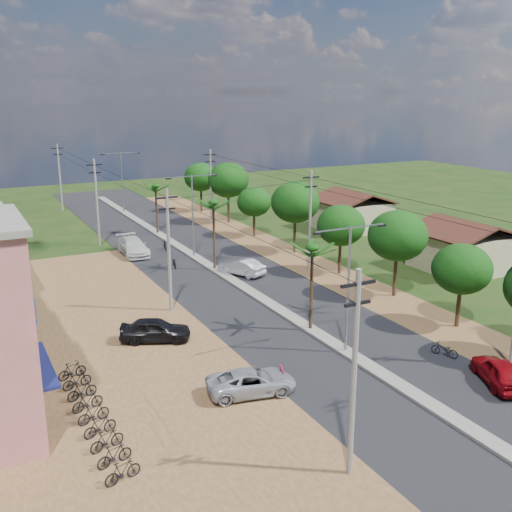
{
  "coord_description": "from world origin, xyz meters",
  "views": [
    {
      "loc": [
        -20.6,
        -27.57,
        15.51
      ],
      "look_at": [
        0.49,
        12.87,
        3.0
      ],
      "focal_mm": 42.0,
      "sensor_mm": 36.0,
      "label": 1
    }
  ],
  "objects_px": {
    "car_parked_silver": "(251,382)",
    "car_red_near": "(499,372)",
    "moto_rider_east": "(445,350)",
    "parked_scooter_row": "(93,413)",
    "roadside_sign": "(282,376)",
    "car_silver_mid": "(242,267)",
    "car_parked_dark": "(155,330)",
    "car_white_far": "(133,247)"
  },
  "relations": [
    {
      "from": "car_parked_silver",
      "to": "parked_scooter_row",
      "type": "relative_size",
      "value": 0.42
    },
    {
      "from": "car_silver_mid",
      "to": "moto_rider_east",
      "type": "height_order",
      "value": "car_silver_mid"
    },
    {
      "from": "roadside_sign",
      "to": "moto_rider_east",
      "type": "bearing_deg",
      "value": 12.31
    },
    {
      "from": "car_red_near",
      "to": "car_parked_dark",
      "type": "xyz_separation_m",
      "value": [
        -14.81,
        14.39,
        0.02
      ]
    },
    {
      "from": "roadside_sign",
      "to": "car_silver_mid",
      "type": "bearing_deg",
      "value": 90.69
    },
    {
      "from": "moto_rider_east",
      "to": "car_silver_mid",
      "type": "bearing_deg",
      "value": -103.08
    },
    {
      "from": "moto_rider_east",
      "to": "parked_scooter_row",
      "type": "relative_size",
      "value": 0.15
    },
    {
      "from": "car_red_near",
      "to": "car_parked_silver",
      "type": "xyz_separation_m",
      "value": [
        -12.5,
        5.35,
        -0.08
      ]
    },
    {
      "from": "car_parked_silver",
      "to": "car_white_far",
      "type": "bearing_deg",
      "value": 6.57
    },
    {
      "from": "car_parked_silver",
      "to": "parked_scooter_row",
      "type": "xyz_separation_m",
      "value": [
        -8.1,
        0.99,
        -0.16
      ]
    },
    {
      "from": "car_white_far",
      "to": "moto_rider_east",
      "type": "relative_size",
      "value": 3.36
    },
    {
      "from": "car_white_far",
      "to": "car_parked_dark",
      "type": "height_order",
      "value": "car_white_far"
    },
    {
      "from": "car_parked_silver",
      "to": "car_parked_dark",
      "type": "distance_m",
      "value": 9.34
    },
    {
      "from": "parked_scooter_row",
      "to": "roadside_sign",
      "type": "bearing_deg",
      "value": -4.27
    },
    {
      "from": "car_silver_mid",
      "to": "roadside_sign",
      "type": "xyz_separation_m",
      "value": [
        -7.0,
        -19.22,
        -0.26
      ]
    },
    {
      "from": "car_parked_silver",
      "to": "moto_rider_east",
      "type": "height_order",
      "value": "car_parked_silver"
    },
    {
      "from": "roadside_sign",
      "to": "parked_scooter_row",
      "type": "bearing_deg",
      "value": -163.58
    },
    {
      "from": "moto_rider_east",
      "to": "roadside_sign",
      "type": "bearing_deg",
      "value": -30.93
    },
    {
      "from": "car_red_near",
      "to": "car_silver_mid",
      "type": "relative_size",
      "value": 1.01
    },
    {
      "from": "car_silver_mid",
      "to": "moto_rider_east",
      "type": "bearing_deg",
      "value": 74.93
    },
    {
      "from": "roadside_sign",
      "to": "parked_scooter_row",
      "type": "xyz_separation_m",
      "value": [
        -10.1,
        0.76,
        0.05
      ]
    },
    {
      "from": "car_parked_dark",
      "to": "moto_rider_east",
      "type": "distance_m",
      "value": 18.05
    },
    {
      "from": "car_red_near",
      "to": "car_parked_silver",
      "type": "bearing_deg",
      "value": 0.96
    },
    {
      "from": "car_silver_mid",
      "to": "roadside_sign",
      "type": "relative_size",
      "value": 4.15
    },
    {
      "from": "parked_scooter_row",
      "to": "moto_rider_east",
      "type": "bearing_deg",
      "value": -6.37
    },
    {
      "from": "car_red_near",
      "to": "car_parked_dark",
      "type": "bearing_deg",
      "value": -20.07
    },
    {
      "from": "car_parked_dark",
      "to": "car_red_near",
      "type": "bearing_deg",
      "value": -109.6
    },
    {
      "from": "roadside_sign",
      "to": "car_parked_silver",
      "type": "bearing_deg",
      "value": -152.72
    },
    {
      "from": "car_red_near",
      "to": "roadside_sign",
      "type": "height_order",
      "value": "car_red_near"
    },
    {
      "from": "moto_rider_east",
      "to": "parked_scooter_row",
      "type": "xyz_separation_m",
      "value": [
        -20.57,
        2.3,
        0.06
      ]
    },
    {
      "from": "car_red_near",
      "to": "car_silver_mid",
      "type": "distance_m",
      "value": 25.04
    },
    {
      "from": "car_parked_silver",
      "to": "parked_scooter_row",
      "type": "distance_m",
      "value": 8.16
    },
    {
      "from": "car_white_far",
      "to": "car_parked_dark",
      "type": "xyz_separation_m",
      "value": [
        -4.81,
        -21.45,
        -0.06
      ]
    },
    {
      "from": "moto_rider_east",
      "to": "roadside_sign",
      "type": "xyz_separation_m",
      "value": [
        -10.46,
        1.54,
        0.01
      ]
    },
    {
      "from": "car_red_near",
      "to": "parked_scooter_row",
      "type": "xyz_separation_m",
      "value": [
        -20.6,
        6.33,
        -0.24
      ]
    },
    {
      "from": "car_silver_mid",
      "to": "parked_scooter_row",
      "type": "bearing_deg",
      "value": 22.65
    },
    {
      "from": "car_parked_silver",
      "to": "roadside_sign",
      "type": "relative_size",
      "value": 4.56
    },
    {
      "from": "car_red_near",
      "to": "car_parked_silver",
      "type": "height_order",
      "value": "car_red_near"
    },
    {
      "from": "moto_rider_east",
      "to": "roadside_sign",
      "type": "height_order",
      "value": "roadside_sign"
    },
    {
      "from": "car_red_near",
      "to": "parked_scooter_row",
      "type": "relative_size",
      "value": 0.39
    },
    {
      "from": "car_parked_silver",
      "to": "car_red_near",
      "type": "bearing_deg",
      "value": -101.89
    },
    {
      "from": "car_white_far",
      "to": "car_parked_silver",
      "type": "distance_m",
      "value": 30.6
    }
  ]
}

